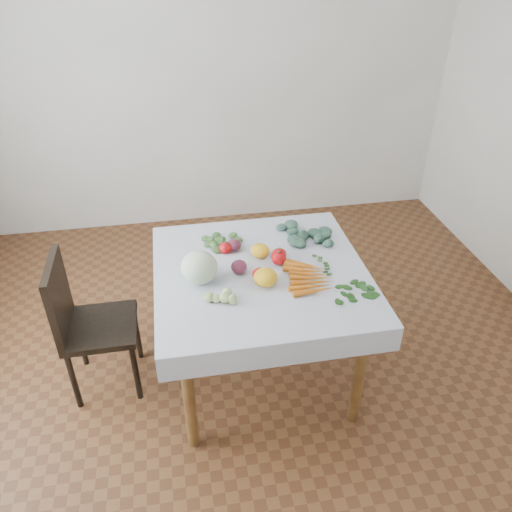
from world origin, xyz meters
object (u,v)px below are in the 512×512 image
(cabbage, at_px, (199,267))
(carrot_bunch, at_px, (308,276))
(table, at_px, (261,286))
(chair, at_px, (83,318))
(heirloom_back, at_px, (260,251))

(cabbage, relative_size, carrot_bunch, 0.54)
(table, distance_m, cabbage, 0.38)
(chair, relative_size, cabbage, 4.60)
(table, bearing_deg, cabbage, -173.97)
(carrot_bunch, bearing_deg, heirloom_back, 129.14)
(cabbage, xyz_separation_m, heirloom_back, (0.35, 0.17, -0.05))
(carrot_bunch, bearing_deg, table, 153.13)
(table, bearing_deg, heirloom_back, 81.09)
(table, relative_size, heirloom_back, 9.47)
(chair, height_order, carrot_bunch, chair)
(chair, bearing_deg, carrot_bunch, -9.71)
(cabbage, distance_m, heirloom_back, 0.39)
(table, height_order, cabbage, cabbage)
(cabbage, bearing_deg, carrot_bunch, -8.39)
(table, xyz_separation_m, heirloom_back, (0.02, 0.14, 0.14))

